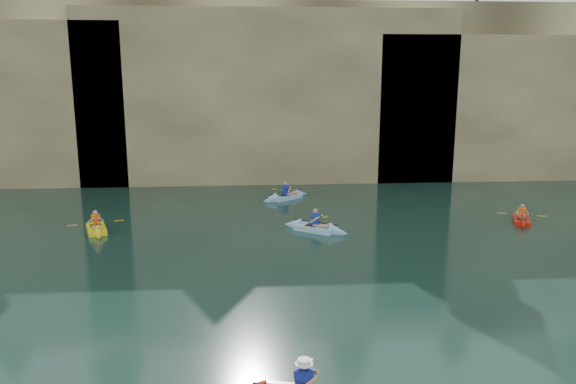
{
  "coord_description": "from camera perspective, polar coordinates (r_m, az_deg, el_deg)",
  "views": [
    {
      "loc": [
        0.41,
        -14.01,
        7.27
      ],
      "look_at": [
        1.9,
        5.5,
        3.0
      ],
      "focal_mm": 35.0,
      "sensor_mm": 36.0,
      "label": 1
    }
  ],
  "objects": [
    {
      "name": "sea_cave_center",
      "position": [
        36.67,
        -11.23,
        3.18
      ],
      "size": [
        3.5,
        1.0,
        3.2
      ],
      "primitive_type": "cube",
      "color": "black",
      "rests_on": "ground"
    },
    {
      "name": "kayaker_ltblue_mid",
      "position": [
        32.21,
        -0.24,
        -0.45
      ],
      "size": [
        3.09,
        2.56,
        1.25
      ],
      "rotation": [
        0.0,
        0.0,
        0.64
      ],
      "color": "#8FBFF0",
      "rests_on": "ground"
    },
    {
      "name": "kayaker_yellow",
      "position": [
        27.22,
        -18.89,
        -3.52
      ],
      "size": [
        2.34,
        3.12,
        1.25
      ],
      "rotation": [
        0.0,
        0.0,
        -1.23
      ],
      "color": "yellow",
      "rests_on": "ground"
    },
    {
      "name": "cliff",
      "position": [
        44.03,
        -4.98,
        10.61
      ],
      "size": [
        70.0,
        16.0,
        12.0
      ],
      "primitive_type": "cube",
      "color": "tan",
      "rests_on": "ground"
    },
    {
      "name": "sea_cave_east",
      "position": [
        37.55,
        10.51,
        4.42
      ],
      "size": [
        5.0,
        1.0,
        4.5
      ],
      "primitive_type": "cube",
      "color": "black",
      "rests_on": "ground"
    },
    {
      "name": "cliff_slab_east",
      "position": [
        42.57,
        26.4,
        7.88
      ],
      "size": [
        26.0,
        2.4,
        9.84
      ],
      "primitive_type": "cube",
      "color": "tan",
      "rests_on": "ground"
    },
    {
      "name": "cliff_slab_center",
      "position": [
        36.68,
        -1.9,
        9.85
      ],
      "size": [
        24.0,
        2.4,
        11.4
      ],
      "primitive_type": "cube",
      "color": "tan",
      "rests_on": "ground"
    },
    {
      "name": "kayaker_ltblue_near",
      "position": [
        25.89,
        2.78,
        -3.64
      ],
      "size": [
        3.16,
        2.53,
        1.31
      ],
      "rotation": [
        0.0,
        0.0,
        -0.61
      ],
      "color": "#92CCF5",
      "rests_on": "ground"
    },
    {
      "name": "ground",
      "position": [
        15.79,
        -5.56,
        -15.16
      ],
      "size": [
        160.0,
        160.0,
        0.0
      ],
      "primitive_type": "plane",
      "color": "black",
      "rests_on": "ground"
    },
    {
      "name": "kayaker_red_far",
      "position": [
        29.59,
        22.62,
        -2.6
      ],
      "size": [
        2.1,
        3.1,
        1.13
      ],
      "rotation": [
        0.0,
        0.0,
        1.18
      ],
      "color": "red",
      "rests_on": "ground"
    }
  ]
}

